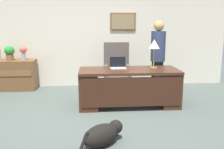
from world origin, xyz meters
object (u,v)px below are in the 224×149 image
object	(u,v)px
desk_lamp	(154,46)
vase_with_flowers	(23,51)
laptop	(118,65)
armchair	(117,71)
credenza	(9,75)
dog_toy_ball	(115,132)
potted_plant	(10,52)
desk	(129,86)
dog_lying	(103,134)
person_standing	(158,58)

from	to	relation	value
desk_lamp	vase_with_flowers	world-z (taller)	desk_lamp
laptop	armchair	bearing A→B (deg)	85.77
credenza	laptop	bearing A→B (deg)	-26.49
armchair	dog_toy_ball	bearing A→B (deg)	-96.20
potted_plant	credenza	bearing A→B (deg)	-178.70
desk	dog_lying	bearing A→B (deg)	-110.22
credenza	potted_plant	xyz separation A→B (m)	(0.06, 0.00, 0.57)
potted_plant	person_standing	bearing A→B (deg)	-13.91
vase_with_flowers	potted_plant	size ratio (longest dim) A/B	0.97
credenza	dog_lying	distance (m)	3.83
laptop	potted_plant	bearing A→B (deg)	152.92
armchair	desk_lamp	xyz separation A→B (m)	(0.67, -0.84, 0.68)
dog_toy_ball	person_standing	bearing A→B (deg)	60.06
laptop	desk_lamp	distance (m)	0.83
dog_toy_ball	potted_plant	bearing A→B (deg)	129.72
desk	armchair	xyz separation A→B (m)	(-0.15, 0.99, 0.11)
dog_toy_ball	vase_with_flowers	bearing A→B (deg)	125.47
armchair	potted_plant	world-z (taller)	armchair
armchair	dog_toy_ball	size ratio (longest dim) A/B	12.03
desk	desk_lamp	xyz separation A→B (m)	(0.52, 0.14, 0.79)
desk	dog_lying	xyz separation A→B (m)	(-0.60, -1.62, -0.26)
desk	person_standing	world-z (taller)	person_standing
desk_lamp	dog_toy_ball	size ratio (longest dim) A/B	5.81
credenza	laptop	xyz separation A→B (m)	(2.61, -1.30, 0.43)
armchair	dog_lying	distance (m)	2.67
desk_lamp	person_standing	bearing A→B (deg)	66.23
credenza	dog_lying	xyz separation A→B (m)	(2.22, -3.11, -0.22)
credenza	person_standing	size ratio (longest dim) A/B	0.78
desk	person_standing	size ratio (longest dim) A/B	1.16
desk	armchair	bearing A→B (deg)	98.41
dog_lying	credenza	bearing A→B (deg)	125.51
person_standing	desk	bearing A→B (deg)	-139.61
person_standing	potted_plant	size ratio (longest dim) A/B	4.74
armchair	laptop	xyz separation A→B (m)	(-0.06, -0.80, 0.28)
credenza	desk_lamp	distance (m)	3.69
dog_lying	potted_plant	xyz separation A→B (m)	(-2.16, 3.11, 0.79)
dog_toy_ball	desk_lamp	bearing A→B (deg)	58.20
person_standing	desk_lamp	bearing A→B (deg)	-113.77
laptop	dog_toy_ball	bearing A→B (deg)	-97.23
vase_with_flowers	potted_plant	bearing A→B (deg)	-180.00
credenza	laptop	distance (m)	2.95
desk	credenza	bearing A→B (deg)	152.15
dog_lying	desk_lamp	world-z (taller)	desk_lamp
laptop	desk_lamp	size ratio (longest dim) A/B	0.55
credenza	person_standing	bearing A→B (deg)	-13.65
vase_with_flowers	dog_toy_ball	size ratio (longest dim) A/B	3.48
desk_lamp	vase_with_flowers	distance (m)	3.24
laptop	desk	bearing A→B (deg)	-42.30
armchair	desk	bearing A→B (deg)	-81.59
potted_plant	dog_toy_ball	distance (m)	3.79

